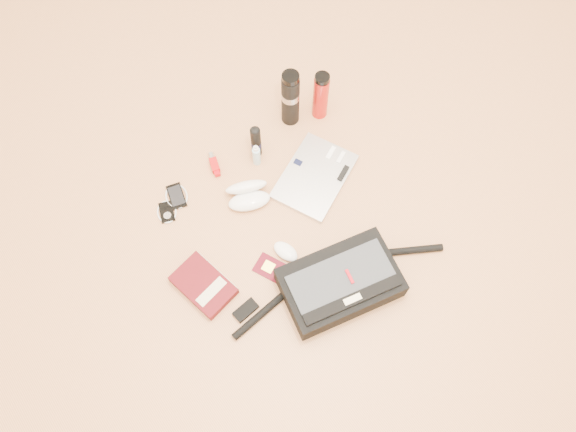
% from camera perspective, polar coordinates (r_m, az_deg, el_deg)
% --- Properties ---
extents(ground, '(4.00, 4.00, 0.00)m').
position_cam_1_polar(ground, '(2.15, 2.12, -2.75)').
color(ground, tan).
rests_on(ground, ground).
extents(messenger_bag, '(0.83, 0.34, 0.12)m').
position_cam_1_polar(messenger_bag, '(2.04, 5.26, -6.80)').
color(messenger_bag, black).
rests_on(messenger_bag, ground).
extents(laptop, '(0.40, 0.35, 0.03)m').
position_cam_1_polar(laptop, '(2.26, 2.75, 4.04)').
color(laptop, '#BDBDC0').
rests_on(laptop, ground).
extents(book, '(0.18, 0.25, 0.04)m').
position_cam_1_polar(book, '(2.09, -8.54, -6.94)').
color(book, '#4C090E').
rests_on(book, ground).
extents(passport, '(0.12, 0.14, 0.01)m').
position_cam_1_polar(passport, '(2.11, -1.79, -5.31)').
color(passport, '#4A040F').
rests_on(passport, ground).
extents(mouse, '(0.08, 0.12, 0.03)m').
position_cam_1_polar(mouse, '(2.12, -0.24, -3.62)').
color(mouse, white).
rests_on(mouse, ground).
extents(sunglasses_case, '(0.21, 0.19, 0.10)m').
position_cam_1_polar(sunglasses_case, '(2.20, -4.11, 2.24)').
color(sunglasses_case, white).
rests_on(sunglasses_case, ground).
extents(ipod, '(0.10, 0.10, 0.01)m').
position_cam_1_polar(ipod, '(2.24, -12.21, 0.40)').
color(ipod, black).
rests_on(ipod, ground).
extents(phone, '(0.11, 0.12, 0.01)m').
position_cam_1_polar(phone, '(2.26, -11.26, 2.00)').
color(phone, black).
rests_on(phone, ground).
extents(inhaler, '(0.06, 0.11, 0.03)m').
position_cam_1_polar(inhaler, '(2.30, -7.50, 5.23)').
color(inhaler, '#AB0E0E').
rests_on(inhaler, ground).
extents(spray_bottle, '(0.04, 0.04, 0.12)m').
position_cam_1_polar(spray_bottle, '(2.26, -3.22, 6.15)').
color(spray_bottle, '#ABD9EB').
rests_on(spray_bottle, ground).
extents(aerosol_can, '(0.05, 0.05, 0.18)m').
position_cam_1_polar(aerosol_can, '(2.25, -3.27, 7.58)').
color(aerosol_can, black).
rests_on(aerosol_can, ground).
extents(thermos_black, '(0.10, 0.10, 0.28)m').
position_cam_1_polar(thermos_black, '(2.30, 0.25, 11.90)').
color(thermos_black, black).
rests_on(thermos_black, ground).
extents(thermos_red, '(0.08, 0.08, 0.24)m').
position_cam_1_polar(thermos_red, '(2.34, 3.34, 12.10)').
color(thermos_red, '#B01611').
rests_on(thermos_red, ground).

